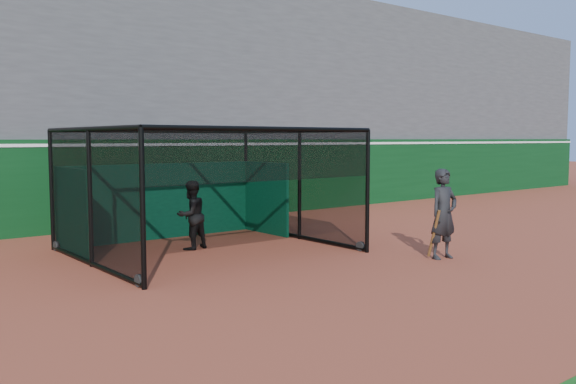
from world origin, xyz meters
TOP-DOWN VIEW (x-y plane):
  - ground at (0.00, 0.00)m, footprint 120.00×120.00m
  - outfield_wall at (0.00, 8.50)m, footprint 50.00×0.50m
  - grandstand at (0.00, 12.27)m, footprint 50.00×7.85m
  - batting_cage at (-0.50, 3.72)m, footprint 5.43×4.79m
  - batter at (-0.68, 4.14)m, footprint 0.88×0.75m
  - on_deck_player at (2.92, -0.12)m, footprint 0.74×0.53m

SIDE VIEW (x-z plane):
  - ground at x=0.00m, z-range 0.00..0.00m
  - batter at x=-0.68m, z-range 0.00..1.57m
  - on_deck_player at x=2.92m, z-range 0.00..1.89m
  - outfield_wall at x=0.00m, z-range 0.04..2.54m
  - batting_cage at x=-0.50m, z-range 0.00..2.71m
  - grandstand at x=0.00m, z-range 0.00..8.95m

